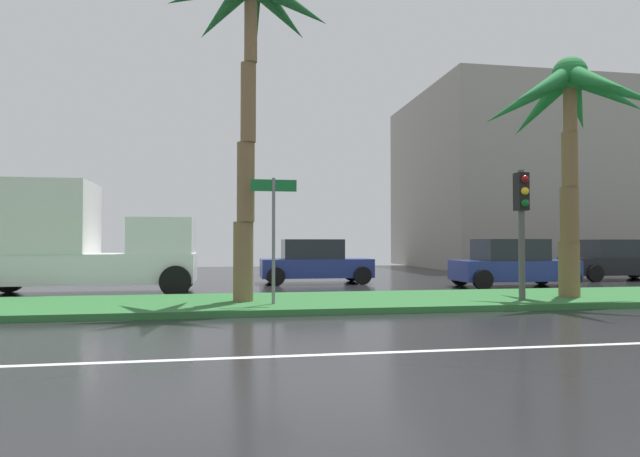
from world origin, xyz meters
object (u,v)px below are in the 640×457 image
(car_in_traffic_second, at_px, (512,264))
(street_name_sign, at_px, (274,223))
(traffic_signal_median_right, at_px, (522,210))
(palm_tree_centre, at_px, (571,110))
(car_in_traffic_leading, at_px, (315,262))
(palm_tree_centre_left, at_px, (251,28))
(box_truck_lead, at_px, (87,244))
(car_in_traffic_third, at_px, (614,261))

(car_in_traffic_second, bearing_deg, street_name_sign, -150.59)
(traffic_signal_median_right, distance_m, car_in_traffic_second, 6.27)
(palm_tree_centre, height_order, car_in_traffic_leading, palm_tree_centre)
(palm_tree_centre_left, height_order, box_truck_lead, palm_tree_centre_left)
(palm_tree_centre, distance_m, car_in_traffic_leading, 10.61)
(street_name_sign, relative_size, car_in_traffic_third, 0.70)
(box_truck_lead, xyz_separation_m, car_in_traffic_leading, (7.66, 3.27, -0.72))
(traffic_signal_median_right, bearing_deg, car_in_traffic_second, 62.66)
(street_name_sign, relative_size, box_truck_lead, 0.47)
(car_in_traffic_second, bearing_deg, car_in_traffic_leading, 156.74)
(palm_tree_centre_left, xyz_separation_m, palm_tree_centre, (8.52, -0.34, -1.80))
(car_in_traffic_third, bearing_deg, palm_tree_centre, -133.92)
(car_in_traffic_third, bearing_deg, street_name_sign, -153.29)
(traffic_signal_median_right, distance_m, car_in_traffic_leading, 9.33)
(street_name_sign, height_order, car_in_traffic_leading, street_name_sign)
(palm_tree_centre, xyz_separation_m, box_truck_lead, (-13.35, 4.57, -3.60))
(palm_tree_centre, distance_m, car_in_traffic_third, 11.25)
(box_truck_lead, distance_m, car_in_traffic_leading, 8.36)
(traffic_signal_median_right, height_order, car_in_traffic_second, traffic_signal_median_right)
(palm_tree_centre_left, distance_m, box_truck_lead, 8.39)
(car_in_traffic_leading, height_order, car_in_traffic_second, same)
(street_name_sign, distance_m, box_truck_lead, 7.17)
(palm_tree_centre, height_order, car_in_traffic_third, palm_tree_centre)
(car_in_traffic_leading, bearing_deg, box_truck_lead, -156.85)
(traffic_signal_median_right, relative_size, car_in_traffic_third, 0.77)
(street_name_sign, xyz_separation_m, car_in_traffic_second, (9.04, 5.10, -1.25))
(palm_tree_centre, bearing_deg, street_name_sign, -178.85)
(palm_tree_centre, bearing_deg, car_in_traffic_third, 46.08)
(palm_tree_centre_left, bearing_deg, box_truck_lead, 138.80)
(box_truck_lead, bearing_deg, palm_tree_centre_left, -41.20)
(palm_tree_centre_left, xyz_separation_m, car_in_traffic_leading, (2.83, 7.50, -6.12))
(car_in_traffic_second, bearing_deg, box_truck_lead, -178.53)
(palm_tree_centre_left, distance_m, street_name_sign, 4.92)
(palm_tree_centre, bearing_deg, traffic_signal_median_right, -165.46)
(box_truck_lead, height_order, car_in_traffic_leading, box_truck_lead)
(car_in_traffic_third, bearing_deg, car_in_traffic_leading, 178.41)
(palm_tree_centre, bearing_deg, box_truck_lead, 161.12)
(traffic_signal_median_right, bearing_deg, street_name_sign, 177.38)
(car_in_traffic_second, bearing_deg, palm_tree_centre_left, -154.36)
(box_truck_lead, height_order, car_in_traffic_second, box_truck_lead)
(street_name_sign, distance_m, car_in_traffic_third, 17.05)
(palm_tree_centre, distance_m, box_truck_lead, 14.56)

